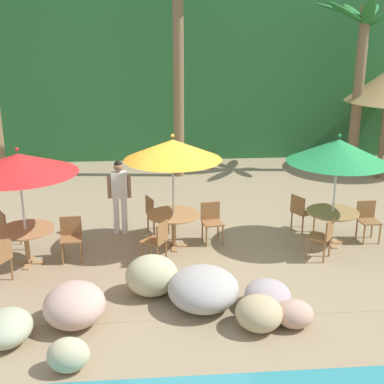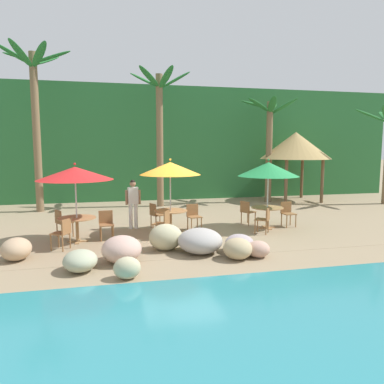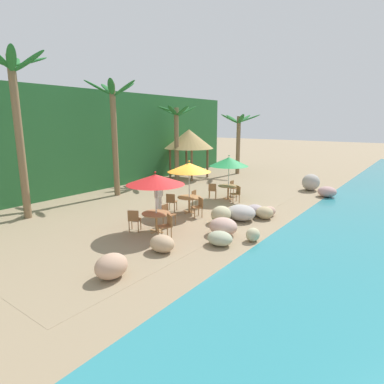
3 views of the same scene
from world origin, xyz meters
name	(u,v)px [view 3 (image 3 of 3)]	position (x,y,z in m)	size (l,w,h in m)	color
ground_plane	(198,212)	(0.00, 0.00, 0.00)	(120.00, 120.00, 0.00)	#937F60
terrace_deck	(198,212)	(0.00, 0.00, 0.00)	(18.00, 5.20, 0.01)	#937F60
foliage_backdrop	(78,141)	(0.00, 9.00, 3.00)	(28.00, 2.40, 6.00)	#286633
rock_seawall	(259,208)	(1.11, -2.57, 0.35)	(15.86, 3.23, 1.01)	#B7B289
umbrella_red	(155,179)	(-3.21, -0.30, 2.05)	(2.20, 2.20, 2.35)	silver
dining_table_red	(156,216)	(-3.21, -0.30, 0.61)	(1.10, 1.10, 0.74)	#A37547
chair_red_seaward	(167,213)	(-2.37, -0.13, 0.51)	(0.46, 0.46, 0.87)	olive
chair_red_inland	(134,219)	(-3.71, 0.39, 0.51)	(0.58, 0.58, 0.87)	olive
chair_red_left	(167,225)	(-3.51, -1.10, 0.51)	(0.57, 0.57, 0.87)	olive
umbrella_orange	(189,167)	(-0.30, 0.30, 2.12)	(1.99, 1.99, 2.44)	silver
dining_table_orange	(189,200)	(-0.30, 0.30, 0.61)	(1.10, 1.10, 0.74)	#A37547
chair_orange_seaward	(196,198)	(0.53, 0.52, 0.51)	(0.48, 0.48, 0.87)	olive
chair_orange_inland	(171,201)	(-0.70, 1.06, 0.51)	(0.55, 0.55, 0.87)	olive
chair_orange_left	(199,206)	(-0.65, -0.47, 0.51)	(0.58, 0.58, 0.87)	olive
umbrella_green	(229,162)	(3.07, 0.18, 2.05)	(2.09, 2.09, 2.41)	silver
dining_table_green	(228,188)	(3.07, 0.18, 0.61)	(1.10, 1.10, 0.74)	#A37547
chair_green_seaward	(234,187)	(3.92, 0.32, 0.51)	(0.45, 0.45, 0.87)	olive
chair_green_inland	(212,190)	(2.60, 0.89, 0.51)	(0.57, 0.57, 0.87)	olive
chair_green_left	(236,193)	(2.65, -0.56, 0.51)	(0.59, 0.59, 0.87)	olive
palm_tree_nearest	(16,109)	(-5.22, 5.52, 4.68)	(3.00, 3.00, 6.95)	brown
palm_tree_second	(114,123)	(0.14, 5.80, 4.05)	(2.86, 2.93, 6.32)	brown
palm_tree_third	(176,129)	(5.74, 5.95, 3.62)	(2.87, 2.90, 5.23)	brown
palm_tree_fourth	(239,134)	(11.16, 4.00, 3.19)	(3.18, 3.17, 4.73)	brown
palapa_hut	(189,139)	(7.25, 6.00, 2.87)	(3.62, 3.62, 3.58)	brown
waiter_in_white	(159,194)	(-1.46, 1.15, 0.99)	(0.52, 0.24, 1.70)	white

